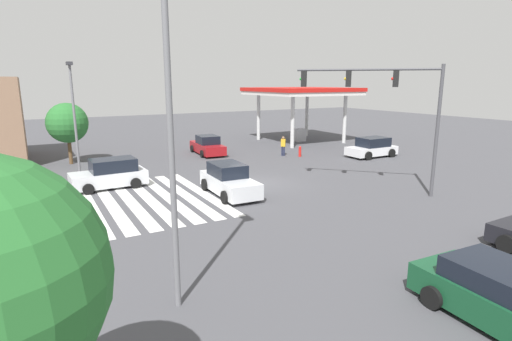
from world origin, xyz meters
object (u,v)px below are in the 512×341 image
car_0 (229,180)px  fire_hydrant (300,151)px  tree_corner_a (67,123)px  street_light_pole_b (169,102)px  car_2 (510,300)px  pedestrian (283,145)px  street_light_pole_a (73,107)px  car_5 (372,148)px  traffic_signal_mast (388,99)px  car_1 (110,174)px  car_3 (207,146)px

car_0 → fire_hydrant: (-7.30, 9.93, -0.34)m
tree_corner_a → street_light_pole_b: bearing=1.7°
car_0 → car_2: bearing=5.3°
pedestrian → street_light_pole_b: street_light_pole_b is taller
street_light_pole_b → street_light_pole_a: bearing=-178.6°
street_light_pole_b → car_5: bearing=123.0°
tree_corner_a → car_0: bearing=26.7°
traffic_signal_mast → street_light_pole_a: (-13.50, -13.90, -0.72)m
car_2 → street_light_pole_b: size_ratio=0.52×
street_light_pole_b → car_1: bearing=177.2°
car_1 → pedestrian: car_1 is taller
traffic_signal_mast → car_0: 9.43m
car_1 → pedestrian: bearing=-167.9°
traffic_signal_mast → fire_hydrant: size_ratio=7.96×
street_light_pole_a → street_light_pole_b: street_light_pole_b is taller
car_0 → car_1: bearing=-129.1°
car_0 → car_1: size_ratio=1.11×
traffic_signal_mast → car_2: bearing=102.4°
car_3 → street_light_pole_a: size_ratio=0.66×
tree_corner_a → car_1: bearing=8.8°
pedestrian → street_light_pole_a: (-1.34, -15.40, 3.49)m
traffic_signal_mast → pedestrian: size_ratio=4.27×
car_1 → tree_corner_a: (-8.59, -1.33, 2.25)m
car_3 → street_light_pole_a: street_light_pole_a is taller
car_3 → tree_corner_a: tree_corner_a is taller
car_2 → street_light_pole_b: street_light_pole_b is taller
car_0 → street_light_pole_b: (9.28, -6.01, 4.70)m
car_3 → tree_corner_a: size_ratio=1.06×
car_1 → street_light_pole_a: street_light_pole_a is taller
traffic_signal_mast → car_3: (-15.98, -3.62, -4.40)m
car_3 → street_light_pole_a: (2.48, -10.28, 3.68)m
tree_corner_a → car_3: bearing=83.8°
car_1 → car_5: 20.35m
car_1 → fire_hydrant: (-2.64, 15.26, -0.36)m
car_5 → car_2: bearing=52.8°
car_3 → car_1: bearing=133.7°
pedestrian → car_3: bearing=-83.8°
street_light_pole_b → tree_corner_a: size_ratio=2.06×
car_0 → car_5: (-4.39, 15.02, -0.02)m
street_light_pole_a → street_light_pole_b: size_ratio=0.78×
car_2 → car_5: size_ratio=1.17×
street_light_pole_b → fire_hydrant: street_light_pole_b is taller
car_2 → street_light_pole_a: bearing=-160.2°
street_light_pole_b → fire_hydrant: 23.55m
car_3 → pedestrian: bearing=-122.2°
car_5 → street_light_pole_a: 22.41m
traffic_signal_mast → street_light_pole_b: size_ratio=0.74×
street_light_pole_b → fire_hydrant: bearing=136.1°
car_2 → car_0: bearing=-173.9°
car_1 → car_5: car_1 is taller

